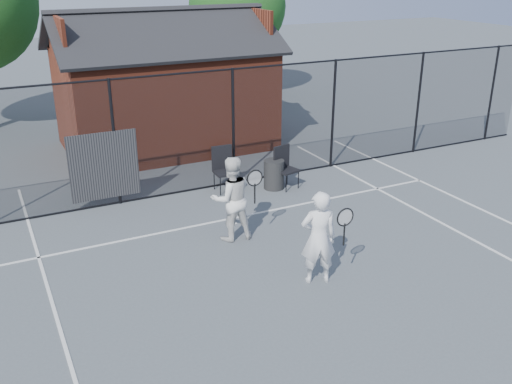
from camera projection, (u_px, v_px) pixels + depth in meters
name	position (u px, v px, depth m)	size (l,w,h in m)	color
ground	(297.00, 281.00, 10.36)	(80.00, 80.00, 0.00)	#4C5357
court_lines	(339.00, 318.00, 9.26)	(11.02, 18.00, 0.01)	silver
fence	(184.00, 136.00, 13.85)	(22.04, 3.00, 3.00)	black
clubhouse	(165.00, 95.00, 17.44)	(6.50, 4.36, 4.19)	maroon
tree_right	(237.00, 6.00, 23.28)	(3.97, 3.97, 5.70)	black
player_front	(319.00, 237.00, 10.03)	(0.83, 0.66, 1.75)	white
player_back	(231.00, 199.00, 11.63)	(1.00, 0.75, 1.79)	white
chair_left	(225.00, 170.00, 14.22)	(0.53, 0.56, 1.11)	black
chair_right	(287.00, 168.00, 14.42)	(0.51, 0.53, 1.06)	black
waste_bin	(274.00, 174.00, 14.46)	(0.51, 0.51, 0.75)	#252525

